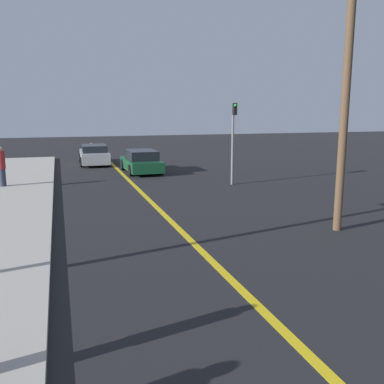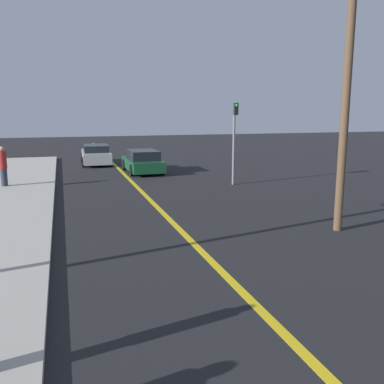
# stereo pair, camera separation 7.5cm
# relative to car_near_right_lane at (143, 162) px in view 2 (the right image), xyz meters

# --- Properties ---
(road_center_line) EXTENTS (0.20, 60.00, 0.01)m
(road_center_line) POSITION_rel_car_near_right_lane_xyz_m (-1.14, -6.69, -0.61)
(road_center_line) COLOR gold
(road_center_line) RESTS_ON ground_plane
(car_near_right_lane) EXTENTS (1.95, 4.19, 1.28)m
(car_near_right_lane) POSITION_rel_car_near_right_lane_xyz_m (0.00, 0.00, 0.00)
(car_near_right_lane) COLOR #144728
(car_near_right_lane) RESTS_ON ground_plane
(car_ahead_center) EXTENTS (1.93, 4.37, 1.29)m
(car_ahead_center) POSITION_rel_car_near_right_lane_xyz_m (-2.26, 4.60, 0.01)
(car_ahead_center) COLOR #9E9EA3
(car_ahead_center) RESTS_ON ground_plane
(pedestrian_by_sign) EXTENTS (0.34, 0.34, 1.78)m
(pedestrian_by_sign) POSITION_rel_car_near_right_lane_xyz_m (-6.95, -3.44, 0.43)
(pedestrian_by_sign) COLOR #282D3D
(pedestrian_by_sign) RESTS_ON sidewalk_left
(traffic_light) EXTENTS (0.18, 0.40, 3.85)m
(traffic_light) POSITION_rel_car_near_right_lane_xyz_m (3.40, -5.35, 1.76)
(traffic_light) COLOR slate
(traffic_light) RESTS_ON ground_plane
(utility_pole) EXTENTS (0.24, 0.24, 7.06)m
(utility_pole) POSITION_rel_car_near_right_lane_xyz_m (3.35, -13.58, 2.91)
(utility_pole) COLOR brown
(utility_pole) RESTS_ON ground_plane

